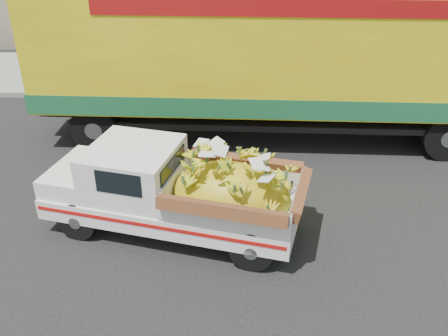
{
  "coord_description": "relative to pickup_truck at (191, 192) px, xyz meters",
  "views": [
    {
      "loc": [
        0.89,
        -7.69,
        5.3
      ],
      "look_at": [
        0.52,
        -0.02,
        1.08
      ],
      "focal_mm": 40.0,
      "sensor_mm": 36.0,
      "label": 1
    }
  ],
  "objects": [
    {
      "name": "sidewalk",
      "position": [
        0.03,
        8.65,
        -0.76
      ],
      "size": [
        60.0,
        4.0,
        0.14
      ],
      "primitive_type": "cube",
      "color": "gray",
      "rests_on": "ground"
    },
    {
      "name": "semi_trailer",
      "position": [
        1.98,
        4.1,
        1.29
      ],
      "size": [
        12.01,
        2.61,
        3.8
      ],
      "rotation": [
        0.0,
        0.0,
        -0.01
      ],
      "color": "black",
      "rests_on": "ground"
    },
    {
      "name": "ground",
      "position": [
        0.03,
        0.45,
        -0.83
      ],
      "size": [
        100.0,
        100.0,
        0.0
      ],
      "primitive_type": "plane",
      "color": "black",
      "rests_on": "ground"
    },
    {
      "name": "pickup_truck",
      "position": [
        0.0,
        0.0,
        0.0
      ],
      "size": [
        4.65,
        2.54,
        1.54
      ],
      "rotation": [
        0.0,
        0.0,
        -0.22
      ],
      "color": "black",
      "rests_on": "ground"
    },
    {
      "name": "curb",
      "position": [
        0.03,
        6.55,
        -0.75
      ],
      "size": [
        60.0,
        0.25,
        0.15
      ],
      "primitive_type": "cube",
      "color": "gray",
      "rests_on": "ground"
    }
  ]
}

